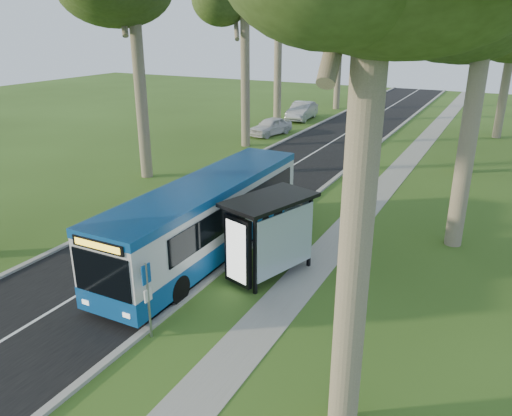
{
  "coord_description": "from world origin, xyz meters",
  "views": [
    {
      "loc": [
        8.92,
        -15.11,
        8.86
      ],
      "look_at": [
        -0.02,
        2.26,
        1.6
      ],
      "focal_mm": 35.0,
      "sensor_mm": 36.0,
      "label": 1
    }
  ],
  "objects_px": {
    "bus": "(207,218)",
    "bus_shelter": "(268,226)",
    "litter_bin": "(305,216)",
    "bus_stop_sign": "(148,292)",
    "car_white": "(271,126)",
    "car_silver": "(302,111)"
  },
  "relations": [
    {
      "from": "bus",
      "to": "bus_shelter",
      "type": "distance_m",
      "value": 3.16
    },
    {
      "from": "bus_shelter",
      "to": "litter_bin",
      "type": "relative_size",
      "value": 4.28
    },
    {
      "from": "bus_shelter",
      "to": "litter_bin",
      "type": "height_order",
      "value": "bus_shelter"
    },
    {
      "from": "litter_bin",
      "to": "bus_stop_sign",
      "type": "bearing_deg",
      "value": -94.47
    },
    {
      "from": "bus",
      "to": "bus_shelter",
      "type": "relative_size",
      "value": 3.0
    },
    {
      "from": "litter_bin",
      "to": "car_white",
      "type": "height_order",
      "value": "car_white"
    },
    {
      "from": "bus",
      "to": "car_silver",
      "type": "relative_size",
      "value": 2.28
    },
    {
      "from": "bus_shelter",
      "to": "car_silver",
      "type": "relative_size",
      "value": 0.76
    },
    {
      "from": "bus_stop_sign",
      "to": "car_white",
      "type": "bearing_deg",
      "value": 111.64
    },
    {
      "from": "bus",
      "to": "car_white",
      "type": "height_order",
      "value": "bus"
    },
    {
      "from": "bus_shelter",
      "to": "bus_stop_sign",
      "type": "bearing_deg",
      "value": -90.02
    },
    {
      "from": "bus",
      "to": "car_silver",
      "type": "distance_m",
      "value": 30.99
    },
    {
      "from": "bus_stop_sign",
      "to": "bus_shelter",
      "type": "bearing_deg",
      "value": 75.46
    },
    {
      "from": "litter_bin",
      "to": "car_silver",
      "type": "relative_size",
      "value": 0.18
    },
    {
      "from": "car_white",
      "to": "car_silver",
      "type": "distance_m",
      "value": 7.8
    },
    {
      "from": "litter_bin",
      "to": "car_white",
      "type": "distance_m",
      "value": 20.12
    },
    {
      "from": "bus_shelter",
      "to": "litter_bin",
      "type": "distance_m",
      "value": 5.74
    },
    {
      "from": "litter_bin",
      "to": "car_silver",
      "type": "height_order",
      "value": "car_silver"
    },
    {
      "from": "bus_stop_sign",
      "to": "car_white",
      "type": "height_order",
      "value": "bus_stop_sign"
    },
    {
      "from": "car_silver",
      "to": "litter_bin",
      "type": "bearing_deg",
      "value": -71.61
    },
    {
      "from": "bus",
      "to": "bus_shelter",
      "type": "xyz_separation_m",
      "value": [
        3.02,
        -0.74,
        0.53
      ]
    },
    {
      "from": "car_white",
      "to": "car_silver",
      "type": "height_order",
      "value": "car_silver"
    }
  ]
}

